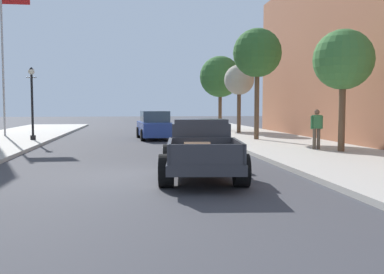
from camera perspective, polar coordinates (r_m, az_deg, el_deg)
The scene contains 11 objects.
ground_plane at distance 12.17m, azimuth -7.28°, elevation -5.09°, with size 140.00×140.00×0.00m, color #3D3D42.
sidewalk_right at distance 14.20m, azimuth 23.48°, elevation -3.78°, with size 5.50×64.00×0.15m, color #B7B2A8.
hotrod_truck_gunmetal at distance 11.90m, azimuth 1.15°, elevation -1.61°, with size 2.52×5.06×1.58m.
car_background_blue at distance 25.45m, azimuth -4.96°, elevation 1.45°, with size 2.11×4.42×1.65m.
pedestrian_sidewalk_right at distance 18.65m, azimuth 16.11°, elevation 1.32°, with size 0.53×0.22×1.65m.
street_lamp_far at distance 24.46m, azimuth -20.33°, elevation 4.89°, with size 0.50×0.32×3.85m.
flagpole at distance 28.74m, azimuth -23.29°, elevation 11.43°, with size 1.74×0.16×9.16m.
street_tree_nearest at distance 18.13m, azimuth 19.31°, elevation 9.51°, with size 2.35×2.35×4.78m.
street_tree_second at distance 23.74m, azimuth 8.60°, elevation 10.82°, with size 2.60×2.60×5.92m.
street_tree_third at distance 29.45m, azimuth 6.23°, elevation 7.41°, with size 2.01×2.01×4.56m.
street_tree_farthest at distance 32.86m, azimuth 3.74°, elevation 7.91°, with size 3.09×3.09×5.54m.
Camera 1 is at (-0.09, -12.02, 1.94)m, focal length 40.47 mm.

